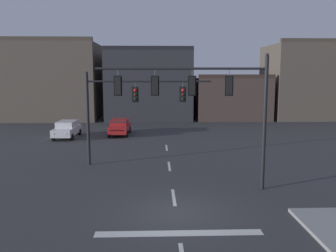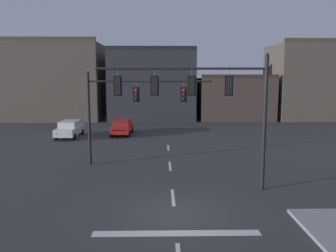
{
  "view_description": "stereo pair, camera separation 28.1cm",
  "coord_description": "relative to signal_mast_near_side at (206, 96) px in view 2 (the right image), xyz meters",
  "views": [
    {
      "loc": [
        -0.84,
        -14.59,
        5.93
      ],
      "look_at": [
        -0.2,
        4.49,
        3.2
      ],
      "focal_mm": 37.5,
      "sensor_mm": 36.0,
      "label": 1
    },
    {
      "loc": [
        -0.56,
        -14.59,
        5.93
      ],
      "look_at": [
        -0.2,
        4.49,
        3.2
      ],
      "focal_mm": 37.5,
      "sensor_mm": 36.0,
      "label": 2
    }
  ],
  "objects": [
    {
      "name": "lane_centreline",
      "position": [
        -1.73,
        -1.23,
        -4.9
      ],
      "size": [
        0.16,
        26.4,
        0.01
      ],
      "color": "silver",
      "rests_on": "ground"
    },
    {
      "name": "car_lot_nearside",
      "position": [
        -6.28,
        17.36,
        -4.05
      ],
      "size": [
        2.0,
        4.49,
        1.61
      ],
      "color": "#A81E1E",
      "rests_on": "ground"
    },
    {
      "name": "building_row",
      "position": [
        1.78,
        32.43,
        -0.27
      ],
      "size": [
        54.54,
        13.91,
        10.72
      ],
      "color": "brown",
      "rests_on": "ground"
    },
    {
      "name": "signal_mast_far_side",
      "position": [
        -4.57,
        5.41,
        -0.71
      ],
      "size": [
        8.28,
        0.41,
        6.22
      ],
      "color": "black",
      "rests_on": "ground"
    },
    {
      "name": "stop_bar_paint",
      "position": [
        -1.73,
        -5.23,
        -4.9
      ],
      "size": [
        6.4,
        0.5,
        0.01
      ],
      "primitive_type": "cube",
      "color": "silver",
      "rests_on": "ground"
    },
    {
      "name": "ground_plane",
      "position": [
        -1.73,
        -3.23,
        -4.91
      ],
      "size": [
        400.0,
        400.0,
        0.0
      ],
      "primitive_type": "plane",
      "color": "#353538"
    },
    {
      "name": "signal_mast_near_side",
      "position": [
        0.0,
        0.0,
        0.0
      ],
      "size": [
        8.74,
        0.55,
        7.06
      ],
      "color": "black",
      "rests_on": "ground"
    },
    {
      "name": "car_lot_middle",
      "position": [
        -11.19,
        15.87,
        -4.05
      ],
      "size": [
        2.03,
        4.5,
        1.61
      ],
      "color": "silver",
      "rests_on": "ground"
    }
  ]
}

